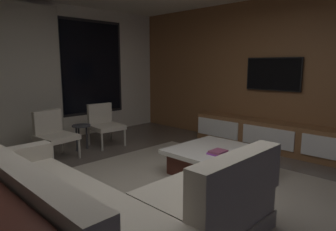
{
  "coord_description": "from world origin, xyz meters",
  "views": [
    {
      "loc": [
        -2.22,
        -2.19,
        1.53
      ],
      "look_at": [
        0.3,
        0.29,
        0.92
      ],
      "focal_mm": 31.94,
      "sensor_mm": 36.0,
      "label": 1
    }
  ],
  "objects_px": {
    "mounted_tv": "(273,74)",
    "book_stack_on_coffee_table": "(218,152)",
    "coffee_table": "(217,161)",
    "sectional_couch": "(97,209)",
    "accent_chair_near_window": "(104,122)",
    "accent_chair_by_curtain": "(53,132)",
    "media_console": "(276,137)",
    "side_stool": "(81,130)"
  },
  "relations": [
    {
      "from": "sectional_couch",
      "to": "side_stool",
      "type": "distance_m",
      "value": 2.95
    },
    {
      "from": "accent_chair_near_window",
      "to": "media_console",
      "type": "xyz_separation_m",
      "value": [
        1.88,
        -2.52,
        -0.18
      ]
    },
    {
      "from": "side_stool",
      "to": "book_stack_on_coffee_table",
      "type": "bearing_deg",
      "value": -78.37
    },
    {
      "from": "accent_chair_near_window",
      "to": "mounted_tv",
      "type": "distance_m",
      "value": 3.24
    },
    {
      "from": "side_stool",
      "to": "mounted_tv",
      "type": "height_order",
      "value": "mounted_tv"
    },
    {
      "from": "coffee_table",
      "to": "side_stool",
      "type": "relative_size",
      "value": 2.52
    },
    {
      "from": "book_stack_on_coffee_table",
      "to": "accent_chair_by_curtain",
      "type": "bearing_deg",
      "value": 113.55
    },
    {
      "from": "mounted_tv",
      "to": "coffee_table",
      "type": "bearing_deg",
      "value": -176.0
    },
    {
      "from": "accent_chair_near_window",
      "to": "book_stack_on_coffee_table",
      "type": "bearing_deg",
      "value": -89.16
    },
    {
      "from": "accent_chair_by_curtain",
      "to": "accent_chair_near_window",
      "type": "bearing_deg",
      "value": 5.98
    },
    {
      "from": "accent_chair_by_curtain",
      "to": "media_console",
      "type": "xyz_separation_m",
      "value": [
        2.92,
        -2.41,
        -0.18
      ]
    },
    {
      "from": "media_console",
      "to": "mounted_tv",
      "type": "height_order",
      "value": "mounted_tv"
    },
    {
      "from": "book_stack_on_coffee_table",
      "to": "accent_chair_by_curtain",
      "type": "relative_size",
      "value": 0.28
    },
    {
      "from": "sectional_couch",
      "to": "accent_chair_near_window",
      "type": "relative_size",
      "value": 3.21
    },
    {
      "from": "sectional_couch",
      "to": "side_stool",
      "type": "bearing_deg",
      "value": 63.12
    },
    {
      "from": "accent_chair_near_window",
      "to": "accent_chair_by_curtain",
      "type": "bearing_deg",
      "value": -174.02
    },
    {
      "from": "sectional_couch",
      "to": "side_stool",
      "type": "relative_size",
      "value": 5.43
    },
    {
      "from": "side_stool",
      "to": "mounted_tv",
      "type": "xyz_separation_m",
      "value": [
        2.55,
        -2.31,
        0.98
      ]
    },
    {
      "from": "accent_chair_near_window",
      "to": "media_console",
      "type": "relative_size",
      "value": 0.25
    },
    {
      "from": "sectional_couch",
      "to": "mounted_tv",
      "type": "relative_size",
      "value": 2.46
    },
    {
      "from": "media_console",
      "to": "accent_chair_near_window",
      "type": "bearing_deg",
      "value": 126.69
    },
    {
      "from": "mounted_tv",
      "to": "book_stack_on_coffee_table",
      "type": "bearing_deg",
      "value": -172.7
    },
    {
      "from": "book_stack_on_coffee_table",
      "to": "media_console",
      "type": "bearing_deg",
      "value": 1.9
    },
    {
      "from": "media_console",
      "to": "coffee_table",
      "type": "bearing_deg",
      "value": 177.61
    },
    {
      "from": "book_stack_on_coffee_table",
      "to": "mounted_tv",
      "type": "height_order",
      "value": "mounted_tv"
    },
    {
      "from": "side_stool",
      "to": "media_console",
      "type": "distance_m",
      "value": 3.45
    },
    {
      "from": "coffee_table",
      "to": "sectional_couch",
      "type": "bearing_deg",
      "value": -174.59
    },
    {
      "from": "accent_chair_by_curtain",
      "to": "sectional_couch",
      "type": "bearing_deg",
      "value": -107.19
    },
    {
      "from": "accent_chair_by_curtain",
      "to": "book_stack_on_coffee_table",
      "type": "bearing_deg",
      "value": -66.45
    },
    {
      "from": "coffee_table",
      "to": "side_stool",
      "type": "bearing_deg",
      "value": 106.3
    },
    {
      "from": "coffee_table",
      "to": "mounted_tv",
      "type": "relative_size",
      "value": 1.14
    },
    {
      "from": "mounted_tv",
      "to": "side_stool",
      "type": "bearing_deg",
      "value": 137.83
    },
    {
      "from": "accent_chair_by_curtain",
      "to": "mounted_tv",
      "type": "relative_size",
      "value": 0.77
    },
    {
      "from": "book_stack_on_coffee_table",
      "to": "sectional_couch",
      "type": "bearing_deg",
      "value": -178.05
    },
    {
      "from": "book_stack_on_coffee_table",
      "to": "side_stool",
      "type": "bearing_deg",
      "value": 101.63
    },
    {
      "from": "accent_chair_near_window",
      "to": "side_stool",
      "type": "height_order",
      "value": "accent_chair_near_window"
    },
    {
      "from": "side_stool",
      "to": "accent_chair_by_curtain",
      "type": "bearing_deg",
      "value": -170.15
    },
    {
      "from": "sectional_couch",
      "to": "accent_chair_near_window",
      "type": "bearing_deg",
      "value": 55.4
    },
    {
      "from": "sectional_couch",
      "to": "book_stack_on_coffee_table",
      "type": "distance_m",
      "value": 1.87
    },
    {
      "from": "coffee_table",
      "to": "book_stack_on_coffee_table",
      "type": "distance_m",
      "value": 0.3
    },
    {
      "from": "accent_chair_near_window",
      "to": "mounted_tv",
      "type": "xyz_separation_m",
      "value": [
        2.06,
        -2.32,
        0.92
      ]
    },
    {
      "from": "sectional_couch",
      "to": "media_console",
      "type": "xyz_separation_m",
      "value": [
        3.71,
        0.12,
        -0.04
      ]
    }
  ]
}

